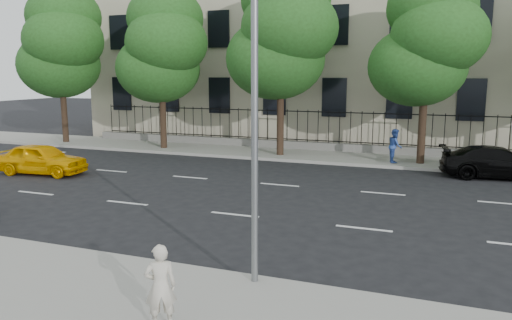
{
  "coord_description": "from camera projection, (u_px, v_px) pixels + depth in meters",
  "views": [
    {
      "loc": [
        5.97,
        -11.36,
        4.38
      ],
      "look_at": [
        0.52,
        3.0,
        1.69
      ],
      "focal_mm": 35.0,
      "sensor_mm": 36.0,
      "label": 1
    }
  ],
  "objects": [
    {
      "name": "ground",
      "position": [
        198.0,
        239.0,
        13.3
      ],
      "size": [
        120.0,
        120.0,
        0.0
      ],
      "primitive_type": "plane",
      "color": "black",
      "rests_on": "ground"
    },
    {
      "name": "near_sidewalk",
      "position": [
        102.0,
        299.0,
        9.61
      ],
      "size": [
        60.0,
        4.0,
        0.15
      ],
      "primitive_type": "cube",
      "color": "gray",
      "rests_on": "ground"
    },
    {
      "name": "far_sidewalk",
      "position": [
        321.0,
        156.0,
        26.19
      ],
      "size": [
        60.0,
        4.0,
        0.15
      ],
      "primitive_type": "cube",
      "color": "gray",
      "rests_on": "ground"
    },
    {
      "name": "lane_markings",
      "position": [
        260.0,
        198.0,
        17.68
      ],
      "size": [
        49.6,
        4.62,
        0.01
      ],
      "primitive_type": null,
      "color": "silver",
      "rests_on": "ground"
    },
    {
      "name": "masonry_building",
      "position": [
        356.0,
        2.0,
        32.88
      ],
      "size": [
        34.6,
        12.11,
        18.5
      ],
      "color": "beige",
      "rests_on": "ground"
    },
    {
      "name": "iron_fence",
      "position": [
        328.0,
        141.0,
        27.65
      ],
      "size": [
        30.0,
        0.5,
        2.2
      ],
      "color": "slate",
      "rests_on": "far_sidewalk"
    },
    {
      "name": "street_light",
      "position": [
        264.0,
        34.0,
        9.92
      ],
      "size": [
        0.25,
        3.32,
        8.05
      ],
      "color": "slate",
      "rests_on": "near_sidewalk"
    },
    {
      "name": "tree_a",
      "position": [
        62.0,
        44.0,
        30.13
      ],
      "size": [
        5.71,
        5.31,
        9.39
      ],
      "color": "#382619",
      "rests_on": "far_sidewalk"
    },
    {
      "name": "tree_b",
      "position": [
        163.0,
        46.0,
        27.73
      ],
      "size": [
        5.53,
        5.12,
        8.97
      ],
      "color": "#382619",
      "rests_on": "far_sidewalk"
    },
    {
      "name": "tree_c",
      "position": [
        283.0,
        32.0,
        25.19
      ],
      "size": [
        5.89,
        5.5,
        9.8
      ],
      "color": "#382619",
      "rests_on": "far_sidewalk"
    },
    {
      "name": "tree_d",
      "position": [
        428.0,
        41.0,
        22.84
      ],
      "size": [
        5.34,
        4.94,
        8.84
      ],
      "color": "#382619",
      "rests_on": "far_sidewalk"
    },
    {
      "name": "yellow_taxi",
      "position": [
        41.0,
        159.0,
        21.77
      ],
      "size": [
        4.13,
        2.01,
        1.36
      ],
      "primitive_type": "imported",
      "rotation": [
        0.0,
        0.0,
        1.68
      ],
      "color": "#ECA500",
      "rests_on": "ground"
    },
    {
      "name": "black_sedan",
      "position": [
        498.0,
        162.0,
        20.93
      ],
      "size": [
        4.81,
        2.46,
        1.34
      ],
      "primitive_type": "imported",
      "rotation": [
        0.0,
        0.0,
        1.7
      ],
      "color": "black",
      "rests_on": "ground"
    },
    {
      "name": "woman_near",
      "position": [
        160.0,
        286.0,
        8.28
      ],
      "size": [
        0.64,
        0.58,
        1.46
      ],
      "primitive_type": "imported",
      "rotation": [
        0.0,
        0.0,
        3.72
      ],
      "color": "beige",
      "rests_on": "near_sidewalk"
    },
    {
      "name": "pedestrian_far",
      "position": [
        395.0,
        146.0,
        23.72
      ],
      "size": [
        0.76,
        0.9,
        1.61
      ],
      "primitive_type": "imported",
      "rotation": [
        0.0,
        0.0,
        1.78
      ],
      "color": "#2D4B9C",
      "rests_on": "far_sidewalk"
    }
  ]
}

